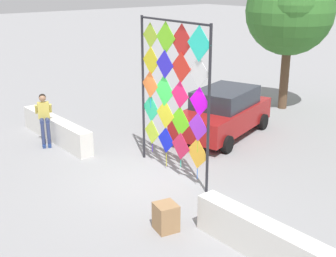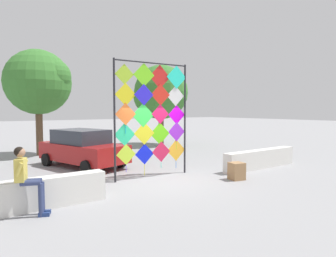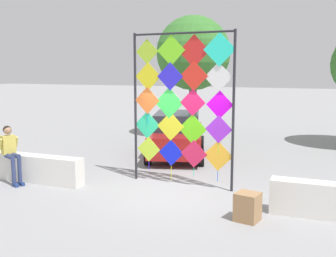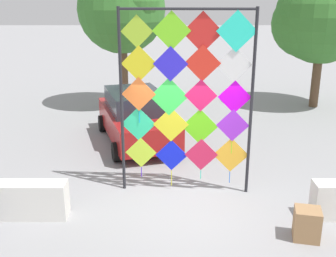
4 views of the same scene
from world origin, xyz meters
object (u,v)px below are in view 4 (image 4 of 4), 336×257
Objects in this scene: tree_far_right at (322,17)px; cardboard_box_large at (309,224)px; tree_palm_like at (125,9)px; kite_display_rack at (189,92)px; parked_car at (138,117)px.

cardboard_box_large is at bearing -108.74° from tree_far_right.
cardboard_box_large is at bearing -66.03° from tree_palm_like.
cardboard_box_large is 0.11× the size of tree_palm_like.
tree_palm_like reaches higher than tree_far_right.
tree_palm_like is at bearing 113.97° from cardboard_box_large.
tree_palm_like is at bearing 105.51° from kite_display_rack.
tree_palm_like is (-2.12, 7.65, 1.55)m from kite_display_rack.
kite_display_rack is at bearing -125.42° from tree_far_right.
tree_far_right is (6.87, 4.31, 2.80)m from parked_car.
tree_far_right is (3.30, 9.73, 3.30)m from cardboard_box_large.
kite_display_rack is 6.88× the size of cardboard_box_large.
tree_palm_like is at bearing 99.76° from parked_car.
kite_display_rack is at bearing -67.71° from parked_car.
tree_far_right is at bearing 32.12° from parked_car.
kite_display_rack is 8.09m from tree_palm_like.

